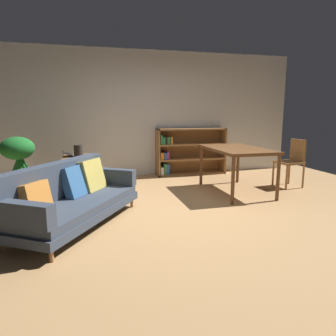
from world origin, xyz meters
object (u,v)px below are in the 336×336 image
desk_speaker (78,152)px  dining_table (237,152)px  open_laptop (75,155)px  bookshelf (187,152)px  potted_floor_plant (18,157)px  media_console (77,174)px  fabric_couch (71,196)px  dining_chair_near (292,160)px

desk_speaker → dining_table: bearing=-12.7°
dining_table → open_laptop: bearing=160.2°
desk_speaker → bookshelf: size_ratio=0.15×
open_laptop → desk_speaker: desk_speaker is taller
potted_floor_plant → dining_table: (3.63, -0.70, 0.06)m
media_console → potted_floor_plant: 1.00m
fabric_couch → dining_table: bearing=19.0°
fabric_couch → dining_chair_near: bearing=14.9°
fabric_couch → media_console: bearing=89.2°
media_console → potted_floor_plant: size_ratio=1.07×
fabric_couch → desk_speaker: size_ratio=8.42×
open_laptop → dining_table: 2.91m
desk_speaker → dining_chair_near: dining_chair_near is taller
bookshelf → open_laptop: bearing=-162.4°
dining_chair_near → desk_speaker: bearing=172.8°
media_console → dining_table: (2.71, -0.82, 0.41)m
desk_speaker → dining_table: 2.73m
fabric_couch → desk_speaker: (0.07, 1.54, 0.36)m
open_laptop → desk_speaker: (0.08, -0.39, 0.10)m
bookshelf → dining_table: bearing=-79.0°
desk_speaker → dining_table: desk_speaker is taller
dining_chair_near → bookshelf: 2.25m
fabric_couch → desk_speaker: 1.58m
dining_chair_near → bookshelf: bookshelf is taller
fabric_couch → bookshelf: (2.39, 2.68, 0.15)m
desk_speaker → bookshelf: bearing=26.3°
fabric_couch → potted_floor_plant: (-0.90, 1.64, 0.29)m
fabric_couch → open_laptop: size_ratio=4.81×
potted_floor_plant → bookshelf: 3.46m
potted_floor_plant → bookshelf: bookshelf is taller
desk_speaker → dining_chair_near: size_ratio=0.27×
dining_chair_near → bookshelf: (-1.55, 1.64, 0.00)m
dining_table → bookshelf: bearing=101.0°
media_console → potted_floor_plant: potted_floor_plant is taller
potted_floor_plant → dining_chair_near: (4.84, -0.59, -0.14)m
desk_speaker → potted_floor_plant: (-0.97, 0.10, -0.07)m
desk_speaker → open_laptop: bearing=101.0°
open_laptop → desk_speaker: bearing=-79.0°
open_laptop → dining_chair_near: dining_chair_near is taller
open_laptop → bookshelf: (2.40, 0.76, -0.11)m
potted_floor_plant → dining_chair_near: potted_floor_plant is taller
dining_chair_near → potted_floor_plant: bearing=173.0°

